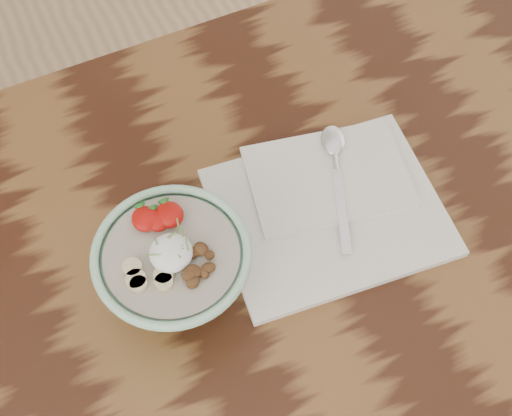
# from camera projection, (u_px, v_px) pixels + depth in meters

# --- Properties ---
(table) EXTENTS (1.60, 0.90, 0.75)m
(table) POSITION_uv_depth(u_px,v_px,m) (347.00, 281.00, 0.99)
(table) COLOR #34180D
(table) RESTS_ON ground
(breakfast_bowl) EXTENTS (0.18, 0.18, 0.12)m
(breakfast_bowl) POSITION_uv_depth(u_px,v_px,m) (174.00, 268.00, 0.83)
(breakfast_bowl) COLOR #9DD3AE
(breakfast_bowl) RESTS_ON table
(napkin) EXTENTS (0.31, 0.26, 0.02)m
(napkin) POSITION_uv_depth(u_px,v_px,m) (328.00, 204.00, 0.93)
(napkin) COLOR white
(napkin) RESTS_ON table
(spoon) EXTENTS (0.10, 0.19, 0.01)m
(spoon) POSITION_uv_depth(u_px,v_px,m) (335.00, 157.00, 0.95)
(spoon) COLOR silver
(spoon) RESTS_ON napkin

